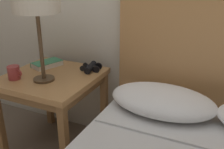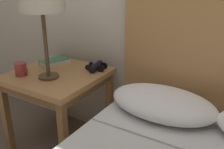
# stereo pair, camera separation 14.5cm
# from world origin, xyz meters

# --- Properties ---
(nightstand) EXTENTS (0.58, 0.58, 0.57)m
(nightstand) POSITION_xyz_m (-0.64, 0.67, 0.49)
(nightstand) COLOR #AD7A47
(nightstand) RESTS_ON ground_plane
(table_lamp) EXTENTS (0.27, 0.27, 0.57)m
(table_lamp) POSITION_xyz_m (-0.63, 0.58, 1.04)
(table_lamp) COLOR #4C3823
(table_lamp) RESTS_ON nightstand
(book_on_nightstand) EXTENTS (0.18, 0.23, 0.04)m
(book_on_nightstand) POSITION_xyz_m (-0.77, 0.80, 0.59)
(book_on_nightstand) COLOR silver
(book_on_nightstand) RESTS_ON nightstand
(binoculars_pair) EXTENTS (0.15, 0.16, 0.05)m
(binoculars_pair) POSITION_xyz_m (-0.45, 0.86, 0.59)
(binoculars_pair) COLOR black
(binoculars_pair) RESTS_ON nightstand
(coffee_mug) EXTENTS (0.10, 0.08, 0.08)m
(coffee_mug) POSITION_xyz_m (-0.81, 0.52, 0.61)
(coffee_mug) COLOR #993333
(coffee_mug) RESTS_ON nightstand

